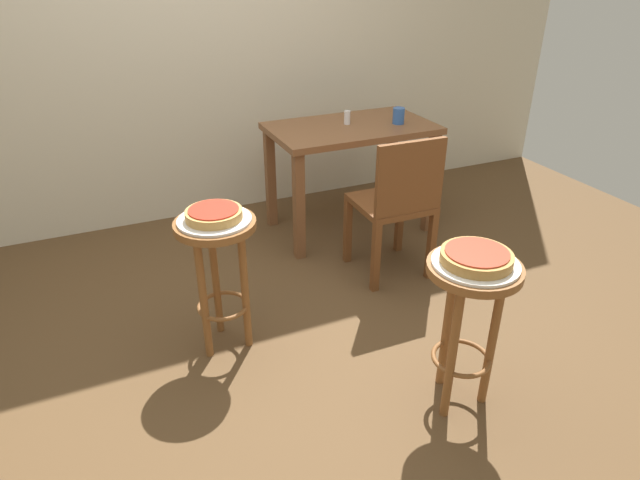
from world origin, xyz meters
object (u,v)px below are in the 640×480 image
condiment_shaker (347,117)px  dining_table (351,143)px  stool_middle (218,257)px  wooden_chair (397,202)px  pizza_middle (214,214)px  serving_plate_middle (214,220)px  stool_foreground (469,304)px  cup_near_edge (399,116)px  serving_plate_foreground (475,264)px  pizza_foreground (476,257)px

condiment_shaker → dining_table: bearing=-68.7°
stool_middle → wooden_chair: bearing=12.2°
pizza_middle → dining_table: (1.12, 0.91, -0.10)m
serving_plate_middle → condiment_shaker: 1.46m
stool_foreground → wooden_chair: wooden_chair is taller
cup_near_edge → wooden_chair: size_ratio=0.12×
pizza_middle → cup_near_edge: bearing=30.0°
stool_middle → cup_near_edge: bearing=30.0°
serving_plate_foreground → dining_table: (0.33, 1.67, -0.07)m
stool_middle → cup_near_edge: 1.66m
serving_plate_middle → condiment_shaker: condiment_shaker is taller
wooden_chair → pizza_middle: bearing=-167.8°
serving_plate_middle → pizza_foreground: bearing=-43.8°
stool_foreground → serving_plate_foreground: 0.18m
pizza_foreground → stool_middle: pizza_foreground is taller
stool_middle → serving_plate_middle: serving_plate_middle is taller
condiment_shaker → wooden_chair: (-0.04, -0.71, -0.30)m
dining_table → cup_near_edge: bearing=-16.9°
stool_foreground → pizza_middle: bearing=136.2°
stool_foreground → pizza_middle: (-0.80, 0.77, 0.21)m
dining_table → wooden_chair: size_ratio=1.23×
stool_foreground → wooden_chair: size_ratio=0.78×
serving_plate_middle → wooden_chair: wooden_chair is taller
serving_plate_middle → wooden_chair: (1.07, 0.23, -0.20)m
serving_plate_middle → cup_near_edge: bearing=30.0°
stool_middle → serving_plate_middle: (0.00, 0.00, 0.18)m
serving_plate_foreground → stool_middle: (-0.80, 0.77, -0.18)m
serving_plate_foreground → condiment_shaker: bearing=79.6°
pizza_foreground → stool_middle: (-0.80, 0.77, -0.21)m
stool_foreground → serving_plate_foreground: (0.00, 0.00, 0.18)m
pizza_foreground → pizza_middle: bearing=136.2°
cup_near_edge → condiment_shaker: size_ratio=1.19×
serving_plate_foreground → stool_middle: size_ratio=0.49×
stool_middle → serving_plate_middle: 0.18m
serving_plate_middle → pizza_middle: pizza_middle is taller
serving_plate_foreground → cup_near_edge: (0.62, 1.58, 0.10)m
stool_foreground → pizza_foreground: 0.21m
stool_foreground → serving_plate_middle: bearing=136.2°
serving_plate_foreground → wooden_chair: 1.06m
cup_near_edge → condiment_shaker: 0.33m
serving_plate_middle → pizza_middle: 0.03m
serving_plate_foreground → cup_near_edge: size_ratio=3.20×
serving_plate_foreground → condiment_shaker: 1.74m
pizza_middle → pizza_foreground: bearing=-43.8°
pizza_middle → stool_foreground: bearing=-43.8°
stool_middle → condiment_shaker: (1.11, 0.94, 0.28)m
pizza_middle → serving_plate_middle: bearing=-172.9°
stool_middle → pizza_middle: (0.00, 0.00, 0.21)m
stool_middle → pizza_middle: 0.21m
pizza_foreground → dining_table: pizza_foreground is taller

